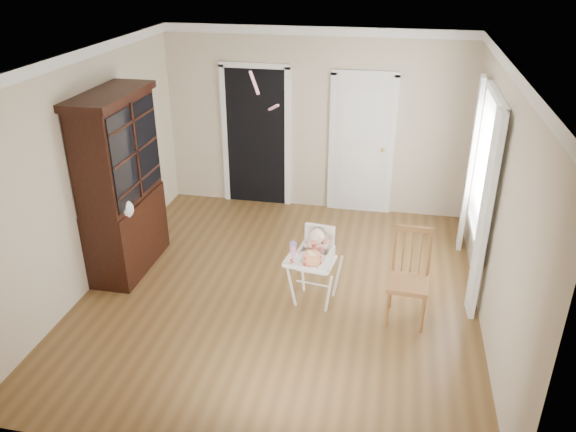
% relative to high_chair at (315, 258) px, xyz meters
% --- Properties ---
extents(floor, '(5.00, 5.00, 0.00)m').
position_rel_high_chair_xyz_m(floor, '(-0.42, 0.10, -0.57)').
color(floor, brown).
rests_on(floor, ground).
extents(ceiling, '(5.00, 5.00, 0.00)m').
position_rel_high_chair_xyz_m(ceiling, '(-0.42, 0.10, 2.13)').
color(ceiling, white).
rests_on(ceiling, wall_back).
extents(wall_back, '(4.50, 0.00, 4.50)m').
position_rel_high_chair_xyz_m(wall_back, '(-0.42, 2.60, 0.78)').
color(wall_back, '#C3B698').
rests_on(wall_back, floor).
extents(wall_left, '(0.00, 5.00, 5.00)m').
position_rel_high_chair_xyz_m(wall_left, '(-2.67, 0.10, 0.78)').
color(wall_left, '#C3B698').
rests_on(wall_left, floor).
extents(wall_right, '(0.00, 5.00, 5.00)m').
position_rel_high_chair_xyz_m(wall_right, '(1.83, 0.10, 0.78)').
color(wall_right, '#C3B698').
rests_on(wall_right, floor).
extents(crown_molding, '(4.50, 5.00, 0.12)m').
position_rel_high_chair_xyz_m(crown_molding, '(-0.42, 0.10, 2.07)').
color(crown_molding, white).
rests_on(crown_molding, ceiling).
extents(doorway, '(1.06, 0.05, 2.22)m').
position_rel_high_chair_xyz_m(doorway, '(-1.32, 2.58, 0.54)').
color(doorway, black).
rests_on(doorway, wall_back).
extents(closet_door, '(0.96, 0.09, 2.13)m').
position_rel_high_chair_xyz_m(closet_door, '(0.28, 2.58, 0.46)').
color(closet_door, white).
rests_on(closet_door, wall_back).
extents(window_right, '(0.13, 1.84, 2.30)m').
position_rel_high_chair_xyz_m(window_right, '(1.76, 0.90, 0.72)').
color(window_right, white).
rests_on(window_right, wall_right).
extents(high_chair, '(0.60, 0.71, 0.92)m').
position_rel_high_chair_xyz_m(high_chair, '(0.00, 0.00, 0.00)').
color(high_chair, white).
rests_on(high_chair, floor).
extents(baby, '(0.26, 0.21, 0.41)m').
position_rel_high_chair_xyz_m(baby, '(0.00, 0.02, 0.13)').
color(baby, beige).
rests_on(baby, high_chair).
extents(cake, '(0.24, 0.24, 0.11)m').
position_rel_high_chair_xyz_m(cake, '(-0.01, -0.22, 0.13)').
color(cake, silver).
rests_on(cake, high_chair).
extents(sippy_cup, '(0.08, 0.08, 0.18)m').
position_rel_high_chair_xyz_m(sippy_cup, '(-0.23, -0.09, 0.15)').
color(sippy_cup, pink).
rests_on(sippy_cup, high_chair).
extents(china_cabinet, '(0.59, 1.32, 2.23)m').
position_rel_high_chair_xyz_m(china_cabinet, '(-2.41, 0.32, 0.55)').
color(china_cabinet, black).
rests_on(china_cabinet, floor).
extents(dining_chair, '(0.46, 0.46, 1.05)m').
position_rel_high_chair_xyz_m(dining_chair, '(1.03, -0.13, -0.08)').
color(dining_chair, brown).
rests_on(dining_chair, floor).
extents(streamer, '(0.23, 0.46, 0.15)m').
position_rel_high_chair_xyz_m(streamer, '(-0.74, 0.34, 1.84)').
color(streamer, pink).
rests_on(streamer, ceiling).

